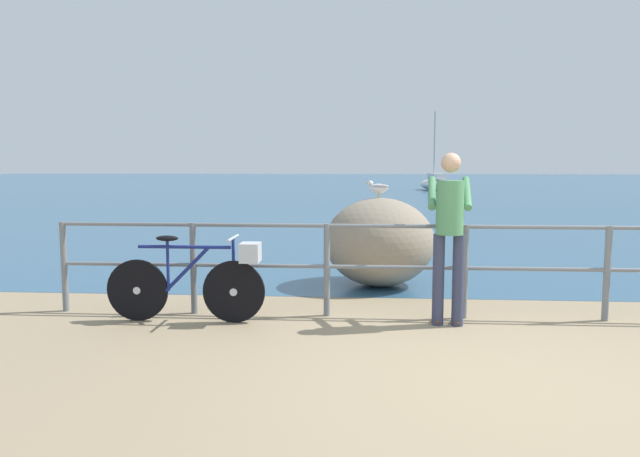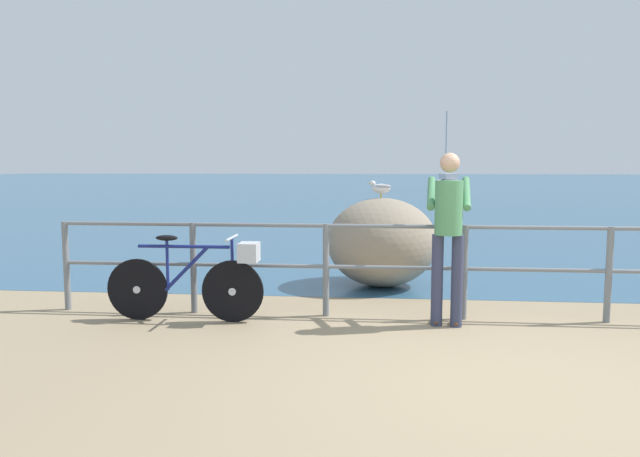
# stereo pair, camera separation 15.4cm
# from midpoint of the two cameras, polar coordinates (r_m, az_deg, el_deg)

# --- Properties ---
(ground_plane) EXTENTS (120.00, 120.00, 0.10)m
(ground_plane) POSITION_cam_midpoint_polar(r_m,az_deg,el_deg) (24.58, 6.46, 2.20)
(ground_plane) COLOR #937F60
(sea_surface) EXTENTS (120.00, 90.00, 0.01)m
(sea_surface) POSITION_cam_midpoint_polar(r_m,az_deg,el_deg) (52.33, 5.20, 4.40)
(sea_surface) COLOR #2D5675
(sea_surface) RESTS_ON ground_plane
(promenade_railing) EXTENTS (9.00, 0.07, 1.02)m
(promenade_railing) POSITION_cam_midpoint_polar(r_m,az_deg,el_deg) (6.55, 13.11, -2.94)
(promenade_railing) COLOR slate
(promenade_railing) RESTS_ON ground_plane
(bicycle) EXTENTS (1.70, 0.48, 0.92)m
(bicycle) POSITION_cam_midpoint_polar(r_m,az_deg,el_deg) (6.41, -12.24, -4.73)
(bicycle) COLOR black
(bicycle) RESTS_ON ground_plane
(person_at_railing) EXTENTS (0.49, 0.66, 1.78)m
(person_at_railing) POSITION_cam_midpoint_polar(r_m,az_deg,el_deg) (6.20, 11.63, -0.15)
(person_at_railing) COLOR #333851
(person_at_railing) RESTS_ON ground_plane
(breakwater_boulder_main) EXTENTS (1.49, 1.49, 1.21)m
(breakwater_boulder_main) POSITION_cam_midpoint_polar(r_m,az_deg,el_deg) (8.13, 5.21, -1.30)
(breakwater_boulder_main) COLOR gray
(breakwater_boulder_main) RESTS_ON ground
(seagull) EXTENTS (0.34, 0.19, 0.23)m
(seagull) POSITION_cam_midpoint_polar(r_m,az_deg,el_deg) (8.12, 5.11, 3.95)
(seagull) COLOR gold
(seagull) RESTS_ON breakwater_boulder_main
(sailboat) EXTENTS (2.21, 4.58, 4.90)m
(sailboat) POSITION_cam_midpoint_polar(r_m,az_deg,el_deg) (37.85, 10.88, 4.25)
(sailboat) COLOR white
(sailboat) RESTS_ON sea_surface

